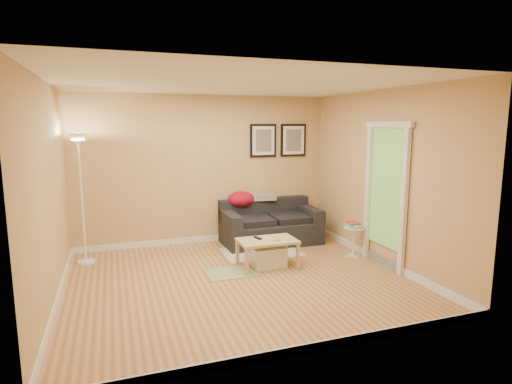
{
  "coord_description": "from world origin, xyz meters",
  "views": [
    {
      "loc": [
        -1.55,
        -5.18,
        2.08
      ],
      "look_at": [
        0.55,
        0.85,
        1.05
      ],
      "focal_mm": 29.15,
      "sensor_mm": 36.0,
      "label": 1
    }
  ],
  "objects_px": {
    "book_stack": "(354,225)",
    "sofa": "(271,222)",
    "storage_bin": "(268,256)",
    "coffee_table": "(267,253)",
    "floor_lamp": "(82,203)",
    "side_table": "(353,242)"
  },
  "relations": [
    {
      "from": "book_stack",
      "to": "sofa",
      "type": "bearing_deg",
      "value": 130.77
    },
    {
      "from": "storage_bin",
      "to": "book_stack",
      "type": "bearing_deg",
      "value": -0.64
    },
    {
      "from": "coffee_table",
      "to": "floor_lamp",
      "type": "relative_size",
      "value": 0.43
    },
    {
      "from": "sofa",
      "to": "coffee_table",
      "type": "bearing_deg",
      "value": -113.53
    },
    {
      "from": "sofa",
      "to": "coffee_table",
      "type": "relative_size",
      "value": 2.01
    },
    {
      "from": "sofa",
      "to": "side_table",
      "type": "xyz_separation_m",
      "value": [
        0.95,
        -1.18,
        -0.13
      ]
    },
    {
      "from": "coffee_table",
      "to": "storage_bin",
      "type": "relative_size",
      "value": 1.7
    },
    {
      "from": "sofa",
      "to": "coffee_table",
      "type": "distance_m",
      "value": 1.32
    },
    {
      "from": "coffee_table",
      "to": "floor_lamp",
      "type": "height_order",
      "value": "floor_lamp"
    },
    {
      "from": "sofa",
      "to": "storage_bin",
      "type": "bearing_deg",
      "value": -112.95
    },
    {
      "from": "sofa",
      "to": "side_table",
      "type": "bearing_deg",
      "value": -51.05
    },
    {
      "from": "sofa",
      "to": "side_table",
      "type": "relative_size",
      "value": 3.5
    },
    {
      "from": "storage_bin",
      "to": "book_stack",
      "type": "distance_m",
      "value": 1.49
    },
    {
      "from": "sofa",
      "to": "floor_lamp",
      "type": "distance_m",
      "value": 3.12
    },
    {
      "from": "sofa",
      "to": "book_stack",
      "type": "distance_m",
      "value": 1.52
    },
    {
      "from": "storage_bin",
      "to": "book_stack",
      "type": "xyz_separation_m",
      "value": [
        1.44,
        -0.02,
        0.37
      ]
    },
    {
      "from": "side_table",
      "to": "book_stack",
      "type": "bearing_deg",
      "value": 134.56
    },
    {
      "from": "coffee_table",
      "to": "side_table",
      "type": "relative_size",
      "value": 1.74
    },
    {
      "from": "storage_bin",
      "to": "side_table",
      "type": "relative_size",
      "value": 1.03
    },
    {
      "from": "coffee_table",
      "to": "floor_lamp",
      "type": "xyz_separation_m",
      "value": [
        -2.54,
        1.1,
        0.72
      ]
    },
    {
      "from": "side_table",
      "to": "floor_lamp",
      "type": "relative_size",
      "value": 0.25
    },
    {
      "from": "coffee_table",
      "to": "book_stack",
      "type": "distance_m",
      "value": 1.51
    }
  ]
}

